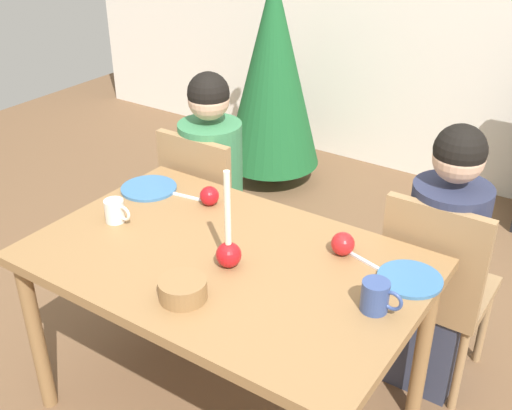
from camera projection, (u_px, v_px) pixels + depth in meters
name	position (u px, v px, depth m)	size (l,w,h in m)	color
ground_plane	(229.00, 409.00, 2.58)	(7.68, 7.68, 0.00)	brown
dining_table	(225.00, 276.00, 2.26)	(1.40, 0.90, 0.75)	olive
chair_left	(209.00, 206.00, 3.05)	(0.40, 0.40, 0.90)	#99754C
chair_right	(435.00, 283.00, 2.49)	(0.40, 0.40, 0.90)	#99754C
person_left_child	(212.00, 193.00, 3.04)	(0.30, 0.30, 1.17)	#33384C
person_right_child	(440.00, 267.00, 2.48)	(0.30, 0.30, 1.17)	#33384C
christmas_tree	(273.00, 71.00, 4.08)	(0.65, 0.65, 1.52)	brown
candle_centerpiece	(228.00, 248.00, 2.13)	(0.09, 0.09, 0.36)	red
plate_left	(149.00, 188.00, 2.68)	(0.24, 0.24, 0.01)	teal
plate_right	(410.00, 279.00, 2.09)	(0.22, 0.22, 0.01)	teal
mug_left	(115.00, 211.00, 2.42)	(0.12, 0.08, 0.09)	silver
mug_right	(376.00, 296.00, 1.93)	(0.14, 0.09, 0.10)	#33477F
fork_left	(183.00, 196.00, 2.62)	(0.18, 0.01, 0.01)	silver
fork_right	(364.00, 261.00, 2.19)	(0.18, 0.01, 0.01)	silver
bowl_walnuts	(183.00, 289.00, 1.99)	(0.16, 0.16, 0.07)	olive
apple_near_candle	(209.00, 196.00, 2.54)	(0.08, 0.08, 0.08)	#B61219
apple_by_left_plate	(343.00, 244.00, 2.21)	(0.09, 0.09, 0.09)	red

